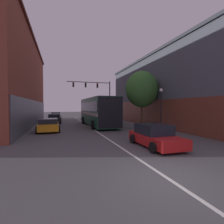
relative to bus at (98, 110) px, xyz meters
The scene contains 11 objects.
ground_plane 16.98m from the bus, 94.14° to the right, with size 160.00×160.00×0.00m, color #4C4C4F.
lane_center_line 2.99m from the bus, 122.53° to the right, with size 0.14×41.83×0.01m.
building_right_storefront 10.91m from the bus, 10.29° to the right, with size 8.63×27.63×9.12m.
bus is the anchor object (origin of this frame).
hatchback_foreground 12.43m from the bus, 85.95° to the right, with size 2.04×4.19×1.34m.
parked_car_left_near 7.74m from the bus, 135.14° to the left, with size 2.06×4.26×1.37m.
parked_car_left_mid 6.86m from the bus, 148.04° to the right, with size 2.20×4.01×1.26m.
parked_car_left_far 15.62m from the bus, 110.18° to the left, with size 2.21×4.46×1.35m.
traffic_signal_gantry 9.72m from the bus, 79.03° to the left, with size 7.74×0.36×7.04m.
street_lamp 8.23m from the bus, 51.44° to the right, with size 0.37×0.37×4.25m.
street_tree_near 6.13m from the bus, 37.14° to the right, with size 3.79×3.41×6.53m.
Camera 1 is at (-3.50, -4.88, 2.42)m, focal length 28.00 mm.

